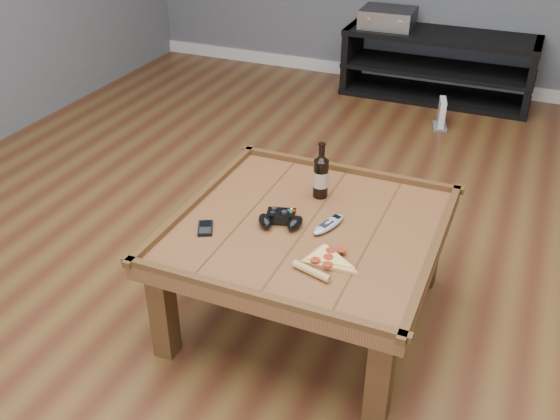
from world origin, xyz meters
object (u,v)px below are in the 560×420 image
at_px(av_receiver, 388,18).
at_px(game_console, 441,115).
at_px(pizza_slice, 326,261).
at_px(remote_control, 329,224).
at_px(coffee_table, 308,238).
at_px(media_console, 438,66).
at_px(game_controller, 281,219).
at_px(beer_bottle, 321,175).
at_px(smartphone, 205,228).

relative_size(av_receiver, game_console, 1.96).
distance_m(pizza_slice, remote_control, 0.24).
distance_m(coffee_table, remote_control, 0.11).
bearing_deg(media_console, game_controller, -92.05).
height_order(beer_bottle, game_controller, beer_bottle).
xyz_separation_m(media_console, av_receiver, (-0.41, -0.01, 0.32)).
distance_m(coffee_table, media_console, 2.75).
bearing_deg(smartphone, pizza_slice, -29.09).
xyz_separation_m(beer_bottle, remote_control, (0.11, -0.21, -0.08)).
bearing_deg(pizza_slice, game_controller, 160.97).
bearing_deg(av_receiver, beer_bottle, -83.24).
height_order(beer_bottle, pizza_slice, beer_bottle).
height_order(coffee_table, beer_bottle, beer_bottle).
relative_size(beer_bottle, smartphone, 2.13).
height_order(beer_bottle, smartphone, beer_bottle).
xyz_separation_m(media_console, remote_control, (0.08, -2.73, 0.22)).
relative_size(coffee_table, pizza_slice, 3.41).
relative_size(game_controller, pizza_slice, 0.62).
bearing_deg(game_controller, game_console, 67.46).
bearing_deg(smartphone, coffee_table, 1.67).
relative_size(beer_bottle, remote_control, 1.27).
xyz_separation_m(coffee_table, media_console, (0.00, 2.75, -0.15)).
height_order(game_controller, av_receiver, av_receiver).
distance_m(beer_bottle, game_controller, 0.29).
height_order(remote_control, av_receiver, av_receiver).
relative_size(coffee_table, media_console, 0.74).
bearing_deg(remote_control, beer_bottle, 135.06).
xyz_separation_m(game_controller, game_console, (0.25, 2.24, -0.38)).
xyz_separation_m(remote_control, av_receiver, (-0.49, 2.73, 0.10)).
xyz_separation_m(smartphone, av_receiver, (-0.06, 2.93, 0.11)).
bearing_deg(smartphone, remote_control, -1.10).
distance_m(smartphone, game_console, 2.47).
bearing_deg(coffee_table, media_console, 90.00).
height_order(coffee_table, av_receiver, av_receiver).
height_order(beer_bottle, game_console, beer_bottle).
relative_size(beer_bottle, av_receiver, 0.61).
distance_m(game_controller, game_console, 2.29).
bearing_deg(smartphone, game_controller, 3.78).
bearing_deg(coffee_table, smartphone, -152.17).
xyz_separation_m(game_controller, pizza_slice, (0.25, -0.17, -0.02)).
height_order(pizza_slice, game_console, pizza_slice).
bearing_deg(beer_bottle, pizza_slice, -67.73).
bearing_deg(coffee_table, pizza_slice, -55.40).
bearing_deg(game_controller, smartphone, -166.23).
bearing_deg(media_console, remote_control, -88.38).
relative_size(game_controller, av_receiver, 0.47).
height_order(coffee_table, game_controller, game_controller).
relative_size(coffee_table, remote_control, 5.41).
bearing_deg(av_receiver, smartphone, -90.58).
relative_size(beer_bottle, game_console, 1.19).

